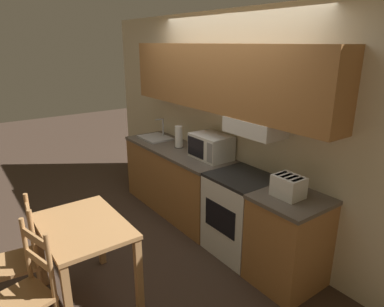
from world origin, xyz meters
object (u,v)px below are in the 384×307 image
object	(u,v)px
dining_table	(84,237)
chair_right_of_table	(25,296)
sink_basin	(155,137)
microwave	(211,147)
paper_towel_roll	(179,137)
toaster	(288,186)
chair_left_of_table	(19,261)
stove_range	(241,214)

from	to	relation	value
dining_table	chair_right_of_table	size ratio (longest dim) A/B	0.94
dining_table	chair_right_of_table	bearing A→B (deg)	-63.73
sink_basin	dining_table	xyz separation A→B (m)	(1.53, -1.60, -0.29)
microwave	paper_towel_roll	world-z (taller)	microwave
toaster	chair_right_of_table	world-z (taller)	toaster
microwave	chair_left_of_table	distance (m)	2.27
microwave	paper_towel_roll	xyz separation A→B (m)	(-0.59, -0.06, -0.00)
microwave	toaster	distance (m)	1.24
chair_left_of_table	toaster	bearing A→B (deg)	69.17
toaster	dining_table	xyz separation A→B (m)	(-0.85, -1.58, -0.36)
dining_table	chair_left_of_table	bearing A→B (deg)	-114.45
sink_basin	dining_table	distance (m)	2.23
paper_towel_roll	dining_table	bearing A→B (deg)	-59.21
toaster	dining_table	world-z (taller)	toaster
paper_towel_roll	chair_left_of_table	distance (m)	2.33
microwave	toaster	size ratio (longest dim) A/B	1.81
sink_basin	chair_right_of_table	world-z (taller)	sink_basin
stove_range	paper_towel_roll	size ratio (longest dim) A/B	3.11
toaster	sink_basin	bearing A→B (deg)	179.58
paper_towel_roll	dining_table	distance (m)	1.95
microwave	sink_basin	size ratio (longest dim) A/B	1.06
microwave	chair_right_of_table	distance (m)	2.40
sink_basin	dining_table	world-z (taller)	sink_basin
chair_left_of_table	microwave	bearing A→B (deg)	100.79
paper_towel_roll	chair_left_of_table	bearing A→B (deg)	-70.55
stove_range	chair_right_of_table	bearing A→B (deg)	-89.83
paper_towel_roll	microwave	bearing A→B (deg)	6.14
stove_range	dining_table	world-z (taller)	stove_range
toaster	microwave	bearing A→B (deg)	174.68
microwave	sink_basin	world-z (taller)	microwave
microwave	sink_basin	xyz separation A→B (m)	(-1.14, -0.10, -0.12)
stove_range	chair_left_of_table	size ratio (longest dim) A/B	0.91
stove_range	dining_table	bearing A→B (deg)	-99.19
sink_basin	chair_left_of_table	bearing A→B (deg)	-58.02
stove_range	toaster	world-z (taller)	toaster
microwave	chair_left_of_table	world-z (taller)	microwave
sink_basin	microwave	bearing A→B (deg)	4.89
toaster	chair_right_of_table	distance (m)	2.26
sink_basin	chair_left_of_table	size ratio (longest dim) A/B	0.47
paper_towel_roll	dining_table	world-z (taller)	paper_towel_roll
stove_range	chair_right_of_table	xyz separation A→B (m)	(0.01, -2.14, 0.02)
dining_table	paper_towel_roll	bearing A→B (deg)	120.79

